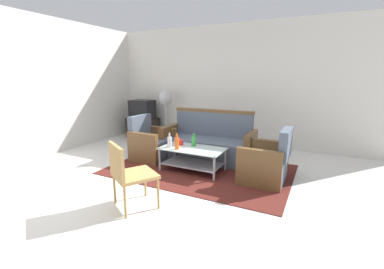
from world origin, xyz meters
TOP-DOWN VIEW (x-y plane):
  - ground_plane at (0.00, 0.00)m, footprint 14.00×14.00m
  - wall_back at (0.00, 3.06)m, footprint 6.52×0.12m
  - wall_left at (-3.26, -0.10)m, footprint 0.12×6.20m
  - rug at (0.01, 0.95)m, footprint 3.09×2.01m
  - couch at (-0.09, 1.56)m, footprint 1.83×0.82m
  - armchair_left at (-1.12, 1.10)m, footprint 0.71×0.77m
  - armchair_right at (1.15, 0.96)m, footprint 0.70×0.76m
  - coffee_table at (-0.08, 0.84)m, footprint 1.10×0.60m
  - bottle_clear at (-0.46, 0.72)m, footprint 0.08×0.08m
  - bottle_red at (-0.40, 0.86)m, footprint 0.06×0.06m
  - bottle_orange at (-0.29, 0.67)m, footprint 0.07×0.07m
  - bottle_green at (-0.12, 0.98)m, footprint 0.08×0.08m
  - cup at (-0.36, 0.94)m, footprint 0.08×0.08m
  - tv_stand at (-2.44, 2.55)m, footprint 0.80×0.50m
  - television at (-2.44, 2.55)m, footprint 0.60×0.45m
  - pedestal_fan at (-1.73, 2.60)m, footprint 0.36×0.36m
  - wicker_chair at (-0.19, -0.69)m, footprint 0.66×0.66m

SIDE VIEW (x-z plane):
  - ground_plane at x=0.00m, z-range 0.00..0.00m
  - rug at x=0.01m, z-range 0.00..0.01m
  - tv_stand at x=-2.44m, z-range 0.00..0.52m
  - coffee_table at x=-0.08m, z-range 0.07..0.47m
  - armchair_left at x=-1.12m, z-range -0.14..0.71m
  - armchair_right at x=1.15m, z-range -0.14..0.71m
  - couch at x=-0.09m, z-range -0.16..0.80m
  - cup at x=-0.36m, z-range 0.41..0.51m
  - wicker_chair at x=-0.19m, z-range 0.07..0.91m
  - bottle_red at x=-0.40m, z-range 0.38..0.61m
  - bottle_green at x=-0.12m, z-range 0.38..0.61m
  - bottle_clear at x=-0.46m, z-range 0.38..0.64m
  - bottle_orange at x=-0.29m, z-range 0.38..0.65m
  - television at x=-2.44m, z-range 0.52..1.00m
  - pedestal_fan at x=-1.73m, z-range 0.38..1.65m
  - wall_back at x=0.00m, z-range 0.00..2.80m
  - wall_left at x=-3.26m, z-range 0.00..2.80m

